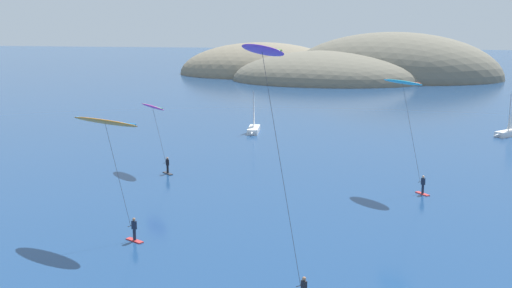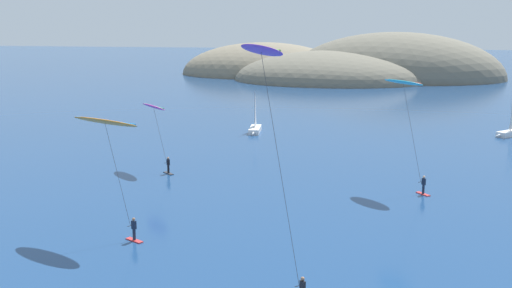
# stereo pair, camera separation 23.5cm
# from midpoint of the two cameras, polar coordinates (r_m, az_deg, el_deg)

# --- Properties ---
(headland_island) EXTENTS (85.42, 51.64, 23.54)m
(headland_island) POSITION_cam_midpoint_polar(r_m,az_deg,el_deg) (168.97, 7.29, 5.89)
(headland_island) COLOR #7A705B
(headland_island) RESTS_ON ground
(sailboat_near) EXTENTS (4.91, 4.87, 5.70)m
(sailboat_near) POSITION_cam_midpoint_polar(r_m,az_deg,el_deg) (91.29, 21.44, 1.08)
(sailboat_near) COLOR white
(sailboat_near) RESTS_ON ground
(sailboat_far) EXTENTS (1.78, 5.94, 5.70)m
(sailboat_far) POSITION_cam_midpoint_polar(r_m,az_deg,el_deg) (87.34, -0.30, 1.44)
(sailboat_far) COLOR white
(sailboat_far) RESTS_ON ground
(kitesurfer_purple) EXTENTS (5.32, 6.74, 14.09)m
(kitesurfer_purple) POSITION_cam_midpoint_polar(r_m,az_deg,el_deg) (36.57, 0.69, 6.43)
(kitesurfer_purple) COLOR silver
(kitesurfer_purple) RESTS_ON ground
(kitesurfer_cyan) EXTENTS (4.78, 5.31, 10.05)m
(kitesurfer_cyan) POSITION_cam_midpoint_polar(r_m,az_deg,el_deg) (59.40, 12.93, 4.65)
(kitesurfer_cyan) COLOR red
(kitesurfer_cyan) RESTS_ON ground
(kitesurfer_orange) EXTENTS (6.32, 4.00, 8.67)m
(kitesurfer_orange) POSITION_cam_midpoint_polar(r_m,az_deg,el_deg) (46.20, -13.26, 1.31)
(kitesurfer_orange) COLOR red
(kitesurfer_orange) RESTS_ON ground
(kitesurfer_magenta) EXTENTS (4.90, 5.02, 6.81)m
(kitesurfer_magenta) POSITION_cam_midpoint_polar(r_m,az_deg,el_deg) (66.54, -9.15, 2.78)
(kitesurfer_magenta) COLOR #2D2D33
(kitesurfer_magenta) RESTS_ON ground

